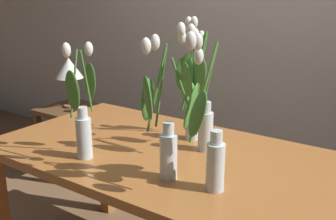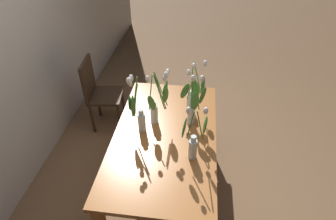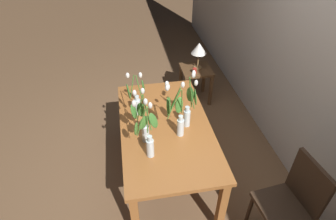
{
  "view_description": "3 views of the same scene",
  "coord_description": "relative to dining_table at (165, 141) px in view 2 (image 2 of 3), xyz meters",
  "views": [
    {
      "loc": [
        0.98,
        -1.38,
        1.44
      ],
      "look_at": [
        0.08,
        -0.07,
        0.97
      ],
      "focal_mm": 42.68,
      "sensor_mm": 36.0,
      "label": 1
    },
    {
      "loc": [
        -1.73,
        -0.25,
        2.39
      ],
      "look_at": [
        0.04,
        -0.02,
        0.98
      ],
      "focal_mm": 28.83,
      "sensor_mm": 36.0,
      "label": 2
    },
    {
      "loc": [
        2.05,
        -0.34,
        2.56
      ],
      "look_at": [
        -0.03,
        0.03,
        0.91
      ],
      "focal_mm": 29.32,
      "sensor_mm": 36.0,
      "label": 3
    }
  ],
  "objects": [
    {
      "name": "dining_table",
      "position": [
        0.0,
        0.0,
        0.0
      ],
      "size": [
        1.6,
        0.9,
        0.74
      ],
      "color": "#A3602D",
      "rests_on": "ground"
    },
    {
      "name": "tulip_vase_3",
      "position": [
        0.01,
        0.23,
        0.3
      ],
      "size": [
        0.15,
        0.13,
        0.59
      ],
      "color": "silver",
      "rests_on": "dining_table"
    },
    {
      "name": "tulip_vase_0",
      "position": [
        -0.24,
        -0.26,
        0.27
      ],
      "size": [
        0.15,
        0.2,
        0.51
      ],
      "color": "silver",
      "rests_on": "dining_table"
    },
    {
      "name": "ground_plane",
      "position": [
        0.0,
        0.0,
        -0.65
      ],
      "size": [
        18.0,
        18.0,
        0.0
      ],
      "primitive_type": "plane",
      "color": "brown"
    },
    {
      "name": "tulip_vase_2",
      "position": [
        0.18,
        -0.22,
        0.3
      ],
      "size": [
        0.21,
        0.26,
        0.55
      ],
      "color": "silver",
      "rests_on": "dining_table"
    },
    {
      "name": "dining_chair",
      "position": [
        0.89,
        0.94,
        -0.12
      ],
      "size": [
        0.44,
        0.44,
        0.93
      ],
      "color": "#382619",
      "rests_on": "ground"
    },
    {
      "name": "tulip_vase_1",
      "position": [
        0.35,
        -0.22,
        0.28
      ],
      "size": [
        0.15,
        0.17,
        0.58
      ],
      "color": "silver",
      "rests_on": "dining_table"
    },
    {
      "name": "tulip_vase_4",
      "position": [
        0.13,
        0.08,
        0.33
      ],
      "size": [
        0.19,
        0.19,
        0.58
      ],
      "color": "silver",
      "rests_on": "dining_table"
    }
  ]
}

